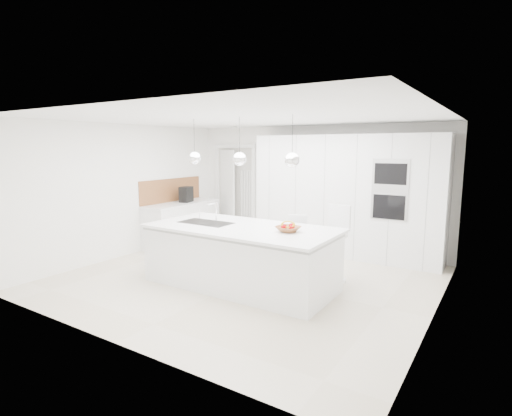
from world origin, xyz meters
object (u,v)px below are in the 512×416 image
Objects in this scene: island_base at (240,258)px; bar_stool_right at (335,244)px; fruit_bowl at (288,229)px; espresso_machine at (186,194)px; bar_stool_left at (294,247)px.

bar_stool_right is (1.12, 0.93, 0.16)m from island_base.
espresso_machine is (-3.29, 1.54, 0.13)m from fruit_bowl.
island_base is at bearing -173.42° from fruit_bowl.
bar_stool_right reaches higher than island_base.
bar_stool_left is at bearing 60.46° from island_base.
fruit_bowl is 0.99× the size of espresso_machine.
bar_stool_left reaches higher than fruit_bowl.
fruit_bowl is 0.91m from bar_stool_left.
bar_stool_right is (0.37, 0.85, -0.35)m from fruit_bowl.
bar_stool_right is at bearing -11.42° from bar_stool_left.
bar_stool_right is at bearing 66.55° from fruit_bowl.
island_base is at bearing -139.90° from bar_stool_left.
bar_stool_left is 0.83× the size of bar_stool_right.
island_base is 1.47m from bar_stool_right.
bar_stool_right is at bearing 39.73° from island_base.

